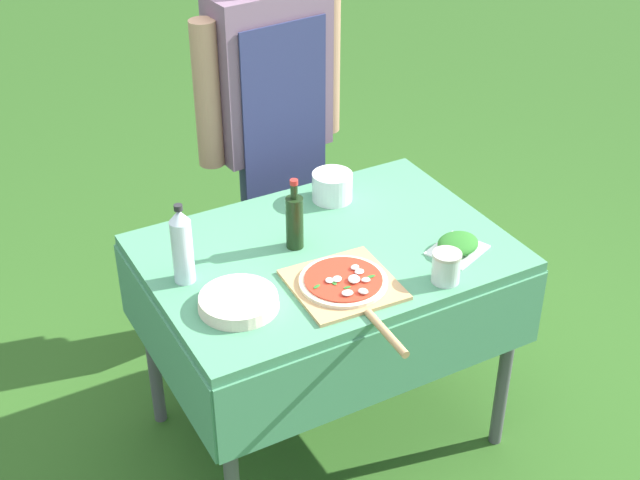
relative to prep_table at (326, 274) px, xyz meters
The scene contains 10 objects.
ground_plane 0.71m from the prep_table, ahead, with size 12.00×12.00×0.00m, color #2D5B1E.
prep_table is the anchor object (origin of this frame).
person_cook 0.78m from the prep_table, 77.80° to the left, with size 0.62×0.24×1.67m.
pizza_on_peel 0.26m from the prep_table, 104.41° to the right, with size 0.33×0.54×0.05m.
oil_bottle 0.22m from the prep_table, 143.53° to the left, with size 0.06×0.06×0.25m.
water_bottle 0.53m from the prep_table, behind, with size 0.07×0.07×0.27m.
herb_container 0.45m from the prep_table, 30.78° to the right, with size 0.22×0.20×0.05m.
mixing_tub 0.36m from the prep_table, 57.02° to the left, with size 0.14×0.14×0.10m, color silver.
plate_stack 0.43m from the prep_table, 158.24° to the right, with size 0.24×0.24×0.04m.
sauce_jar 0.44m from the prep_table, 55.35° to the right, with size 0.09×0.09×0.10m.
Camera 1 is at (-1.20, -2.13, 2.41)m, focal length 50.00 mm.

